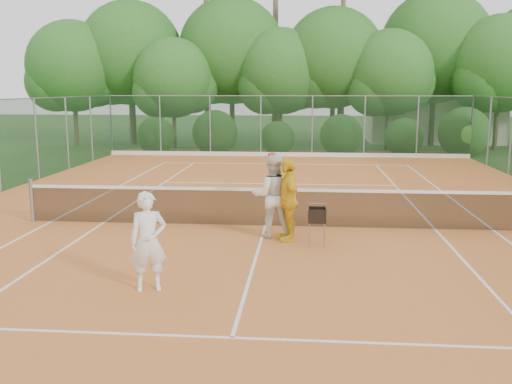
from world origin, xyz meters
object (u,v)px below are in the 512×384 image
(player_center_grp, at_px, (272,195))
(ball_hopper, at_px, (317,216))
(player_white, at_px, (148,242))
(player_yellow, at_px, (288,199))

(player_center_grp, relative_size, ball_hopper, 2.33)
(player_white, height_order, player_yellow, player_yellow)
(player_yellow, distance_m, ball_hopper, 0.82)
(player_white, bearing_deg, ball_hopper, 28.63)
(player_white, relative_size, player_center_grp, 0.86)
(player_white, height_order, player_center_grp, player_center_grp)
(player_center_grp, bearing_deg, ball_hopper, -34.46)
(player_yellow, height_order, ball_hopper, player_yellow)
(player_white, xyz_separation_m, player_yellow, (2.22, 3.43, 0.09))
(player_center_grp, relative_size, player_yellow, 1.05)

